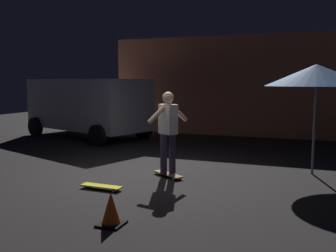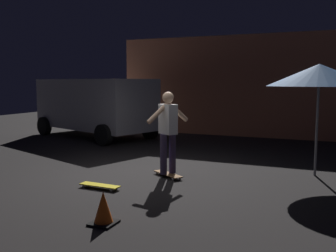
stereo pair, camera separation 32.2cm
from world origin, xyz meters
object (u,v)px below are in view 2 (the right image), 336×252
at_px(skateboard_ridden, 168,174).
at_px(skateboard_spare, 100,186).
at_px(parked_van, 95,104).
at_px(skater, 168,127).
at_px(patio_umbrella, 319,75).
at_px(traffic_cone, 103,209).

relative_size(skateboard_ridden, skateboard_spare, 0.97).
xyz_separation_m(parked_van, skater, (4.65, -4.28, -0.12)).
bearing_deg(skateboard_ridden, patio_umbrella, 25.74).
relative_size(parked_van, skateboard_spare, 6.32).
xyz_separation_m(skateboard_ridden, traffic_cone, (0.22, -2.75, 0.16)).
height_order(patio_umbrella, skater, patio_umbrella).
distance_m(parked_van, patio_umbrella, 8.03).
height_order(skater, traffic_cone, skater).
height_order(skateboard_ridden, traffic_cone, traffic_cone).
distance_m(skateboard_spare, traffic_cone, 1.79).
bearing_deg(skateboard_spare, parked_van, 124.68).
distance_m(parked_van, skateboard_spare, 6.86).
xyz_separation_m(parked_van, skateboard_ridden, (4.65, -4.28, -1.11)).
height_order(skateboard_spare, traffic_cone, traffic_cone).
bearing_deg(skateboard_spare, skateboard_ridden, 58.10).
bearing_deg(skateboard_ridden, traffic_cone, -85.36).
distance_m(patio_umbrella, skateboard_spare, 4.86).
bearing_deg(patio_umbrella, skateboard_ridden, -154.26).
bearing_deg(skateboard_spare, patio_umbrella, 36.32).
bearing_deg(skateboard_spare, traffic_cone, -55.01).
xyz_separation_m(parked_van, traffic_cone, (4.88, -7.03, -0.95)).
xyz_separation_m(patio_umbrella, skateboard_ridden, (-2.76, -1.33, -2.02)).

